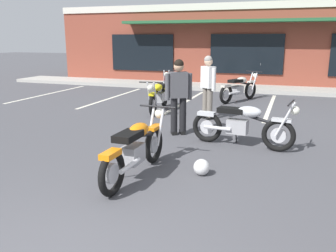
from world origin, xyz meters
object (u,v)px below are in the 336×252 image
object	(u,v)px
motorcycle_blue_standard	(239,88)
person_in_black_shirt	(208,84)
motorcycle_red_sportbike	(243,124)
motorcycle_black_cruiser	(159,96)
motorcycle_green_cafe_racer	(167,81)
helmet_on_pavement	(202,167)
person_near_building	(179,93)
motorcycle_foreground_classic	(136,148)

from	to	relation	value
motorcycle_blue_standard	person_in_black_shirt	xyz separation A→B (m)	(-0.40, -3.07, 0.49)
motorcycle_red_sportbike	motorcycle_black_cruiser	size ratio (longest dim) A/B	1.00
motorcycle_green_cafe_racer	helmet_on_pavement	world-z (taller)	motorcycle_green_cafe_racer
motorcycle_green_cafe_racer	helmet_on_pavement	size ratio (longest dim) A/B	7.82
motorcycle_blue_standard	person_near_building	xyz separation A→B (m)	(-0.64, -4.86, 0.49)
motorcycle_green_cafe_racer	motorcycle_foreground_classic	bearing A→B (deg)	-73.51
motorcycle_foreground_classic	motorcycle_green_cafe_racer	world-z (taller)	same
motorcycle_green_cafe_racer	person_near_building	world-z (taller)	person_near_building
motorcycle_black_cruiser	person_in_black_shirt	xyz separation A→B (m)	(1.60, -0.55, 0.49)
motorcycle_blue_standard	person_near_building	distance (m)	4.93
motorcycle_foreground_classic	helmet_on_pavement	distance (m)	1.08
motorcycle_blue_standard	person_in_black_shirt	distance (m)	3.13
motorcycle_black_cruiser	helmet_on_pavement	size ratio (longest dim) A/B	8.10
helmet_on_pavement	motorcycle_foreground_classic	bearing A→B (deg)	-157.15
motorcycle_green_cafe_racer	person_near_building	distance (m)	6.41
motorcycle_foreground_classic	motorcycle_green_cafe_racer	bearing A→B (deg)	106.49
motorcycle_red_sportbike	person_near_building	bearing A→B (deg)	162.46
motorcycle_foreground_classic	person_in_black_shirt	xyz separation A→B (m)	(0.09, 4.41, 0.49)
person_near_building	helmet_on_pavement	world-z (taller)	person_near_building
motorcycle_green_cafe_racer	person_in_black_shirt	size ratio (longest dim) A/B	1.21
motorcycle_black_cruiser	motorcycle_foreground_classic	bearing A→B (deg)	-73.10
person_in_black_shirt	person_near_building	world-z (taller)	same
helmet_on_pavement	motorcycle_black_cruiser	bearing A→B (deg)	118.26
person_near_building	motorcycle_blue_standard	bearing A→B (deg)	82.53
motorcycle_green_cafe_racer	person_near_building	xyz separation A→B (m)	(2.38, -5.94, 0.49)
motorcycle_black_cruiser	person_near_building	bearing A→B (deg)	-59.91
motorcycle_black_cruiser	motorcycle_green_cafe_racer	distance (m)	3.73
motorcycle_foreground_classic	motorcycle_blue_standard	distance (m)	7.49
motorcycle_blue_standard	motorcycle_green_cafe_racer	distance (m)	3.21
motorcycle_black_cruiser	motorcycle_blue_standard	size ratio (longest dim) A/B	1.08
motorcycle_black_cruiser	person_near_building	xyz separation A→B (m)	(1.36, -2.35, 0.49)
motorcycle_black_cruiser	person_in_black_shirt	distance (m)	1.76
motorcycle_red_sportbike	motorcycle_blue_standard	bearing A→B (deg)	98.99
motorcycle_green_cafe_racer	person_in_black_shirt	distance (m)	4.93
person_in_black_shirt	motorcycle_blue_standard	bearing A→B (deg)	82.65
person_near_building	helmet_on_pavement	xyz separation A→B (m)	(1.09, -2.22, -0.82)
motorcycle_foreground_classic	person_near_building	distance (m)	2.67
motorcycle_foreground_classic	person_near_building	xyz separation A→B (m)	(-0.15, 2.62, 0.49)
motorcycle_black_cruiser	motorcycle_blue_standard	bearing A→B (deg)	51.55
motorcycle_black_cruiser	motorcycle_blue_standard	distance (m)	3.21
motorcycle_black_cruiser	person_in_black_shirt	size ratio (longest dim) A/B	1.26
motorcycle_red_sportbike	motorcycle_blue_standard	world-z (taller)	same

